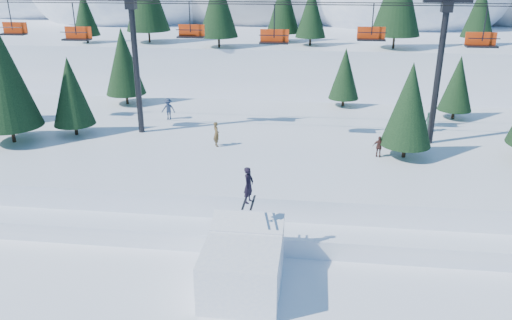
# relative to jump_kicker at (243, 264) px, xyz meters

# --- Properties ---
(ground) EXTENTS (160.00, 160.00, 0.00)m
(ground) POSITION_rel_jump_kicker_xyz_m (-1.38, -2.06, -1.35)
(ground) COLOR white
(ground) RESTS_ON ground
(mid_shelf) EXTENTS (70.00, 22.00, 2.50)m
(mid_shelf) POSITION_rel_jump_kicker_xyz_m (-1.38, 15.94, -0.10)
(mid_shelf) COLOR white
(mid_shelf) RESTS_ON ground
(berm) EXTENTS (70.00, 6.00, 1.10)m
(berm) POSITION_rel_jump_kicker_xyz_m (-1.38, 5.94, -0.80)
(berm) COLOR white
(berm) RESTS_ON ground
(jump_kicker) EXTENTS (3.63, 4.95, 5.77)m
(jump_kicker) POSITION_rel_jump_kicker_xyz_m (0.00, 0.00, 0.00)
(jump_kicker) COLOR white
(jump_kicker) RESTS_ON ground
(chairlift) EXTENTS (46.00, 3.21, 10.28)m
(chairlift) POSITION_rel_jump_kicker_xyz_m (-0.51, 15.99, 7.97)
(chairlift) COLOR black
(chairlift) RESTS_ON mid_shelf
(conifer_stand) EXTENTS (61.53, 17.72, 9.47)m
(conifer_stand) POSITION_rel_jump_kicker_xyz_m (1.29, 16.06, 5.67)
(conifer_stand) COLOR black
(conifer_stand) RESTS_ON mid_shelf
(distant_skiers) EXTENTS (22.37, 7.71, 1.83)m
(distant_skiers) POSITION_rel_jump_kicker_xyz_m (-1.49, 17.29, 2.01)
(distant_skiers) COLOR #4E3C20
(distant_skiers) RESTS_ON mid_shelf
(banner_near) EXTENTS (2.86, 0.22, 0.90)m
(banner_near) POSITION_rel_jump_kicker_xyz_m (6.45, 3.22, -0.81)
(banner_near) COLOR black
(banner_near) RESTS_ON ground
(banner_far) EXTENTS (2.83, 0.47, 0.90)m
(banner_far) POSITION_rel_jump_kicker_xyz_m (8.01, 4.58, -0.81)
(banner_far) COLOR black
(banner_far) RESTS_ON ground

